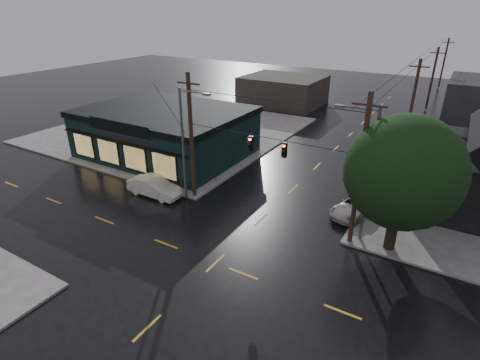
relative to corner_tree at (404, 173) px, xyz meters
The scene contains 15 objects.
ground_plane 12.60m from the corner_tree, 141.88° to the right, with size 160.00×160.00×0.00m, color black.
sidewalk_nw 32.17m from the corner_tree, 155.80° to the left, with size 28.00×28.00×0.15m, color slate.
pizza_shop 24.82m from the corner_tree, 166.05° to the left, with size 16.30×12.34×4.90m.
corner_tree is the anchor object (origin of this frame).
utility_pole_nw 16.38m from the corner_tree, behind, with size 2.00×0.32×10.15m, color #321E16, non-canonical shape.
utility_pole_ne 6.03m from the corner_tree, 168.33° to the right, with size 2.00×0.32×10.15m, color #321E16, non-canonical shape.
utility_pole_far_a 21.84m from the corner_tree, 96.58° to the left, with size 2.00×0.32×9.65m, color #321E16, non-canonical shape.
utility_pole_far_b 41.44m from the corner_tree, 93.38° to the left, with size 2.00×0.32×9.15m, color #321E16, non-canonical shape.
utility_pole_far_c 61.30m from the corner_tree, 92.27° to the left, with size 2.00×0.32×9.15m, color #321E16, non-canonical shape.
span_signal_assembly 8.84m from the corner_tree, behind, with size 13.00×0.48×1.23m.
streetlight_nw 16.70m from the corner_tree, behind, with size 5.40×0.30×9.15m, color slate, non-canonical shape.
streetlight_ne 5.83m from the corner_tree, behind, with size 5.40×0.30×9.15m, color slate, non-canonical shape.
bg_building_west 40.31m from the corner_tree, 124.78° to the left, with size 12.00×10.00×4.40m, color #322824.
sedan_cream 19.13m from the corner_tree, behind, with size 1.68×4.83×1.59m, color white.
suv_silver 6.69m from the corner_tree, 133.14° to the left, with size 2.17×4.70×1.30m, color #BAB8AC.
Camera 1 is at (10.95, -15.41, 14.46)m, focal length 28.00 mm.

